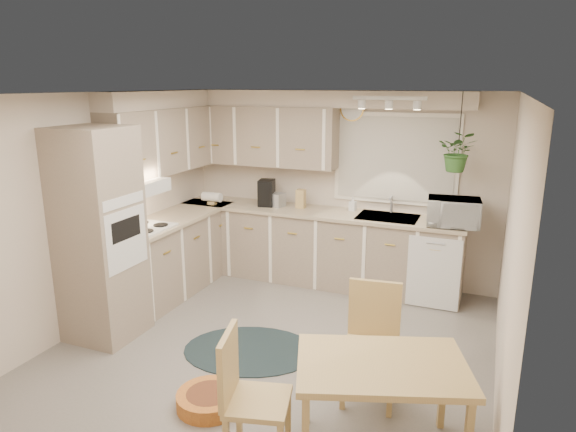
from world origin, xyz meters
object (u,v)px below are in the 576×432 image
(dining_table, at_px, (380,409))
(chair_left, at_px, (258,398))
(braided_rug, at_px, (250,350))
(pet_bed, at_px, (209,400))
(microwave, at_px, (454,209))
(chair_back, at_px, (370,346))

(dining_table, height_order, chair_left, chair_left)
(braided_rug, distance_m, pet_bed, 0.91)
(microwave, bearing_deg, chair_left, -112.80)
(chair_left, distance_m, chair_back, 1.08)
(dining_table, xyz_separation_m, chair_back, (-0.21, 0.60, 0.12))
(pet_bed, bearing_deg, chair_back, 26.69)
(chair_back, bearing_deg, braided_rug, -21.51)
(chair_back, bearing_deg, microwave, -106.74)
(chair_back, xyz_separation_m, pet_bed, (-1.14, -0.57, -0.41))
(braided_rug, xyz_separation_m, microwave, (1.63, 1.84, 1.13))
(chair_back, bearing_deg, pet_bed, 20.22)
(microwave, bearing_deg, chair_back, -106.46)
(chair_left, xyz_separation_m, braided_rug, (-0.70, 1.27, -0.46))
(dining_table, bearing_deg, pet_bed, 179.09)
(pet_bed, xyz_separation_m, microwave, (1.53, 2.75, 1.07))
(chair_back, distance_m, microwave, 2.30)
(dining_table, xyz_separation_m, microwave, (0.18, 2.77, 0.78))
(chair_back, xyz_separation_m, microwave, (0.39, 2.17, 0.66))
(dining_table, xyz_separation_m, chair_left, (-0.75, -0.35, 0.11))
(chair_left, bearing_deg, dining_table, 100.48)
(chair_left, bearing_deg, pet_bed, -135.50)
(dining_table, bearing_deg, chair_back, 109.52)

